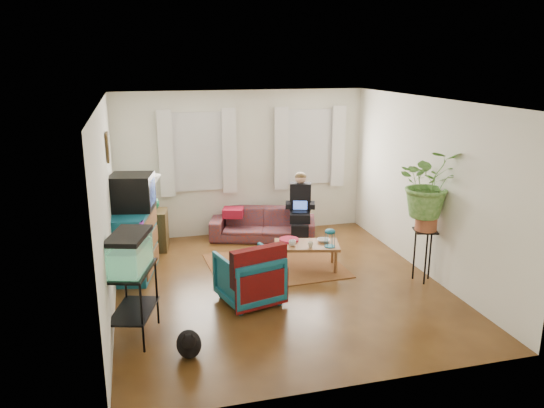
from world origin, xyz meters
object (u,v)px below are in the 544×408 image
object	(u,v)px
sofa	(263,219)
dresser	(132,243)
aquarium_stand	(134,304)
coffee_table	(306,256)
side_table	(153,230)
plant_stand	(423,256)
armchair	(249,275)

from	to	relation	value
sofa	dresser	size ratio (longest dim) A/B	1.69
aquarium_stand	coffee_table	xyz separation A→B (m)	(2.57, 1.47, -0.22)
side_table	plant_stand	size ratio (longest dim) A/B	0.87
coffee_table	plant_stand	bearing A→B (deg)	-16.06
armchair	side_table	bearing A→B (deg)	-79.44
armchair	coffee_table	world-z (taller)	armchair
dresser	coffee_table	world-z (taller)	dresser
dresser	plant_stand	xyz separation A→B (m)	(4.05, -1.32, -0.10)
sofa	aquarium_stand	bearing A→B (deg)	-109.28
dresser	aquarium_stand	world-z (taller)	dresser
dresser	plant_stand	size ratio (longest dim) A/B	1.41
dresser	aquarium_stand	bearing A→B (deg)	-78.07
aquarium_stand	armchair	world-z (taller)	aquarium_stand
sofa	aquarium_stand	world-z (taller)	aquarium_stand
dresser	aquarium_stand	distance (m)	1.92
coffee_table	dresser	bearing A→B (deg)	-175.52
dresser	coffee_table	xyz separation A→B (m)	(2.56, -0.45, -0.29)
coffee_table	plant_stand	xyz separation A→B (m)	(1.48, -0.87, 0.19)
side_table	armchair	size ratio (longest dim) A/B	0.90
side_table	coffee_table	xyz separation A→B (m)	(2.22, -1.46, -0.14)
sofa	dresser	distance (m)	2.51
sofa	side_table	distance (m)	1.92
sofa	side_table	bearing A→B (deg)	-159.96
plant_stand	armchair	bearing A→B (deg)	-179.53
armchair	plant_stand	size ratio (longest dim) A/B	0.97
side_table	dresser	size ratio (longest dim) A/B	0.62
side_table	plant_stand	bearing A→B (deg)	-32.21
sofa	plant_stand	world-z (taller)	plant_stand
sofa	armchair	world-z (taller)	armchair
side_table	plant_stand	world-z (taller)	plant_stand
dresser	plant_stand	world-z (taller)	dresser
sofa	side_table	world-z (taller)	sofa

